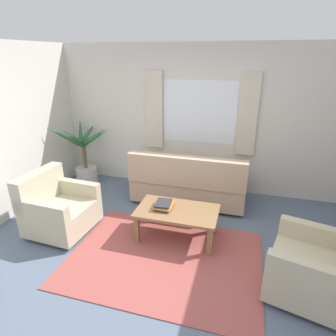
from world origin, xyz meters
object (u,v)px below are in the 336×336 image
(book_stack_on_table, at_px, (164,205))
(coffee_table, at_px, (177,213))
(couch, at_px, (188,183))
(armchair_left, at_px, (58,208))
(armchair_right, at_px, (318,268))
(potted_plant, at_px, (85,158))

(book_stack_on_table, bearing_deg, coffee_table, -2.95)
(couch, xyz_separation_m, armchair_left, (-1.62, -1.33, -0.01))
(couch, bearing_deg, coffee_table, 93.62)
(couch, xyz_separation_m, armchair_right, (1.72, -1.66, -0.01))
(armchair_left, bearing_deg, potted_plant, 20.99)
(coffee_table, xyz_separation_m, book_stack_on_table, (-0.19, 0.01, 0.10))
(couch, height_order, book_stack_on_table, couch)
(armchair_right, bearing_deg, potted_plant, -102.28)
(book_stack_on_table, distance_m, potted_plant, 2.37)
(couch, relative_size, coffee_table, 1.73)
(coffee_table, bearing_deg, armchair_right, -20.13)
(armchair_right, height_order, coffee_table, armchair_right)
(couch, relative_size, armchair_right, 1.87)
(couch, relative_size, armchair_left, 2.14)
(armchair_left, relative_size, coffee_table, 0.81)
(couch, bearing_deg, armchair_left, 39.46)
(potted_plant, bearing_deg, armchair_left, -72.42)
(couch, xyz_separation_m, potted_plant, (-2.12, 0.24, 0.16))
(armchair_left, xyz_separation_m, potted_plant, (-0.50, 1.58, 0.18))
(armchair_left, xyz_separation_m, armchair_right, (3.34, -0.32, 0.00))
(armchair_left, bearing_deg, armchair_right, -92.10)
(couch, bearing_deg, potted_plant, -6.53)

